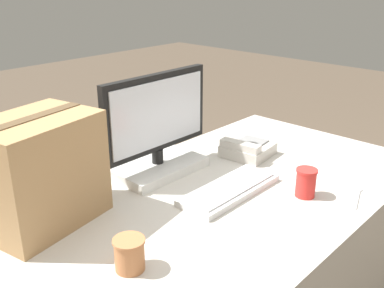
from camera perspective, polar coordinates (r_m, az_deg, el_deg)
The scene contains 8 objects.
office_desk at distance 1.76m, azimuth 2.06°, elevation -17.78°, with size 1.80×0.90×0.74m.
monitor at distance 1.70m, azimuth -4.44°, elevation 1.21°, with size 0.49×0.22×0.39m.
keyboard at distance 1.59m, azimuth 4.81°, elevation -5.78°, with size 0.41×0.15×0.03m.
desk_phone at distance 1.91m, azimuth 7.01°, elevation -0.64°, with size 0.20×0.20×0.08m.
paper_cup_left at distance 1.21m, azimuth -7.94°, elevation -13.68°, with size 0.09×0.09×0.09m.
paper_cup_right at distance 1.60m, azimuth 14.25°, elevation -4.78°, with size 0.07×0.07×0.10m.
spoon at distance 1.68m, azimuth 20.37°, elevation -6.15°, with size 0.17×0.07×0.00m.
cardboard_box at distance 1.43m, azimuth -18.91°, elevation -3.34°, with size 0.39×0.31×0.34m.
Camera 1 is at (-1.04, -0.88, 1.48)m, focal length 42.00 mm.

